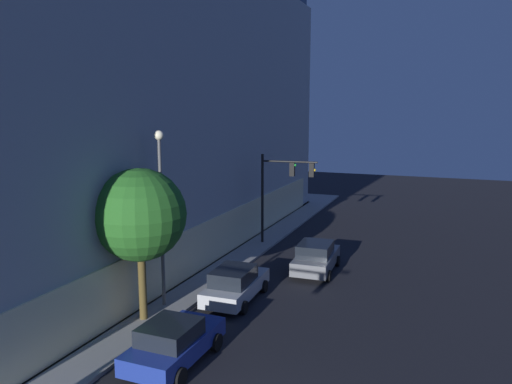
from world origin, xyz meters
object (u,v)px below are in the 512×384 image
object	(u,v)px
car_blue	(174,342)
car_grey	(316,257)
street_lamp_sidewalk	(161,198)
car_silver	(235,284)
modern_building	(19,85)
sidewalk_tree	(140,215)
traffic_light_far_corner	(283,182)

from	to	relation	value
car_blue	car_grey	world-z (taller)	car_grey
street_lamp_sidewalk	car_silver	xyz separation A→B (m)	(1.99, -2.75, -4.37)
modern_building	car_blue	bearing A→B (deg)	-121.94
sidewalk_tree	traffic_light_far_corner	bearing A→B (deg)	-7.11
car_grey	car_silver	bearing A→B (deg)	155.69
modern_building	traffic_light_far_corner	world-z (taller)	modern_building
street_lamp_sidewalk	car_silver	size ratio (longest dim) A/B	1.72
car_silver	modern_building	bearing A→B (deg)	72.86
car_blue	traffic_light_far_corner	bearing A→B (deg)	4.84
car_grey	street_lamp_sidewalk	bearing A→B (deg)	145.16
modern_building	sidewalk_tree	world-z (taller)	modern_building
car_blue	car_silver	size ratio (longest dim) A/B	0.93
traffic_light_far_corner	car_grey	bearing A→B (deg)	-141.94
modern_building	car_blue	world-z (taller)	modern_building
street_lamp_sidewalk	car_grey	bearing A→B (deg)	-34.84
street_lamp_sidewalk	car_silver	world-z (taller)	street_lamp_sidewalk
modern_building	car_blue	distance (m)	25.06
traffic_light_far_corner	car_grey	world-z (taller)	traffic_light_far_corner
car_blue	car_grey	bearing A→B (deg)	-10.30
modern_building	car_grey	world-z (taller)	modern_building
modern_building	car_grey	distance (m)	23.83
traffic_light_far_corner	car_silver	distance (m)	10.73
street_lamp_sidewalk	sidewalk_tree	size ratio (longest dim) A/B	1.23
sidewalk_tree	car_grey	size ratio (longest dim) A/B	1.44
traffic_light_far_corner	street_lamp_sidewalk	size ratio (longest dim) A/B	0.75
street_lamp_sidewalk	car_grey	world-z (taller)	street_lamp_sidewalk
traffic_light_far_corner	car_blue	distance (m)	16.77
traffic_light_far_corner	street_lamp_sidewalk	world-z (taller)	street_lamp_sidewalk
car_silver	car_grey	bearing A→B (deg)	-24.31
sidewalk_tree	car_silver	size ratio (longest dim) A/B	1.40
traffic_light_far_corner	street_lamp_sidewalk	xyz separation A→B (m)	(-12.06, 1.73, 0.81)
modern_building	street_lamp_sidewalk	world-z (taller)	modern_building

